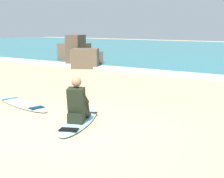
{
  "coord_description": "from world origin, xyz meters",
  "views": [
    {
      "loc": [
        4.42,
        -4.71,
        2.05
      ],
      "look_at": [
        -0.03,
        1.83,
        0.55
      ],
      "focal_mm": 53.88,
      "sensor_mm": 36.0,
      "label": 1
    }
  ],
  "objects": [
    {
      "name": "surfboard_main",
      "position": [
        -0.05,
        0.63,
        0.04
      ],
      "size": [
        1.35,
        2.26,
        0.08
      ],
      "color": "#9ED1E5",
      "rests_on": "ground"
    },
    {
      "name": "rock_outcrop_distant",
      "position": [
        -7.14,
        9.24,
        0.5
      ],
      "size": [
        3.99,
        3.51,
        1.57
      ],
      "color": "#756656",
      "rests_on": "ground"
    },
    {
      "name": "breaking_foam",
      "position": [
        0.0,
        8.31,
        0.06
      ],
      "size": [
        80.0,
        0.9,
        0.11
      ],
      "primitive_type": "cube",
      "color": "white",
      "rests_on": "ground"
    },
    {
      "name": "surfer_seated",
      "position": [
        -0.01,
        0.53,
        0.44
      ],
      "size": [
        0.58,
        0.77,
        0.95
      ],
      "color": "black",
      "rests_on": "surfboard_main"
    },
    {
      "name": "ground_plane",
      "position": [
        0.0,
        0.0,
        0.0
      ],
      "size": [
        80.0,
        80.0,
        0.0
      ],
      "primitive_type": "plane",
      "color": "#CCB584"
    },
    {
      "name": "surfboard_spare_near",
      "position": [
        -2.34,
        1.04,
        0.04
      ],
      "size": [
        2.44,
        1.06,
        0.08
      ],
      "color": "white",
      "rests_on": "ground"
    }
  ]
}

